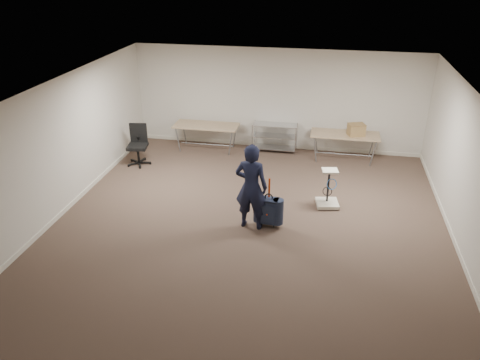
# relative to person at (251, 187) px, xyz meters

# --- Properties ---
(ground) EXTENTS (9.00, 9.00, 0.00)m
(ground) POSITION_rel_person_xyz_m (-0.04, -0.07, -0.90)
(ground) COLOR #443329
(ground) RESTS_ON ground
(room_shell) EXTENTS (8.00, 9.00, 9.00)m
(room_shell) POSITION_rel_person_xyz_m (-0.04, 1.31, -0.85)
(room_shell) COLOR beige
(room_shell) RESTS_ON ground
(folding_table_left) EXTENTS (1.80, 0.75, 0.73)m
(folding_table_left) POSITION_rel_person_xyz_m (-1.94, 3.88, -0.22)
(folding_table_left) COLOR #95795B
(folding_table_left) RESTS_ON ground
(folding_table_right) EXTENTS (1.80, 0.75, 0.73)m
(folding_table_right) POSITION_rel_person_xyz_m (1.86, 3.88, -0.22)
(folding_table_right) COLOR #95795B
(folding_table_right) RESTS_ON ground
(wire_shelf) EXTENTS (1.22, 0.47, 0.80)m
(wire_shelf) POSITION_rel_person_xyz_m (-0.04, 4.13, -0.46)
(wire_shelf) COLOR silver
(wire_shelf) RESTS_ON ground
(person) EXTENTS (0.69, 0.49, 1.80)m
(person) POSITION_rel_person_xyz_m (0.00, 0.00, 0.00)
(person) COLOR black
(person) RESTS_ON ground
(suitcase) EXTENTS (0.41, 0.26, 1.08)m
(suitcase) POSITION_rel_person_xyz_m (0.35, 0.06, -0.53)
(suitcase) COLOR black
(suitcase) RESTS_ON ground
(office_chair) EXTENTS (0.64, 0.64, 1.05)m
(office_chair) POSITION_rel_person_xyz_m (-3.45, 2.57, -0.58)
(office_chair) COLOR black
(office_chair) RESTS_ON ground
(equipment_cart) EXTENTS (0.55, 0.55, 0.87)m
(equipment_cart) POSITION_rel_person_xyz_m (1.51, 1.17, -0.67)
(equipment_cart) COLOR beige
(equipment_cart) RESTS_ON ground
(cardboard_box) EXTENTS (0.49, 0.43, 0.31)m
(cardboard_box) POSITION_rel_person_xyz_m (2.13, 3.83, -0.01)
(cardboard_box) COLOR #9E6F49
(cardboard_box) RESTS_ON folding_table_right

